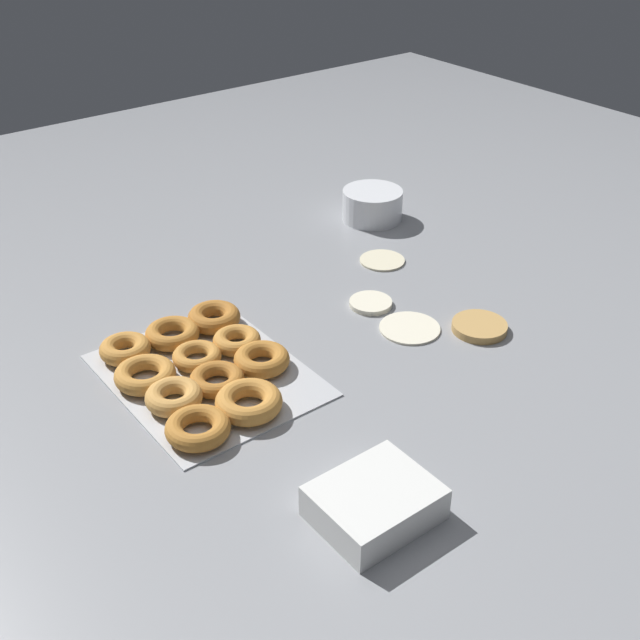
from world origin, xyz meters
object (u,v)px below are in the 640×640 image
object	(u,v)px
donut_tray	(201,368)
batter_bowl	(372,205)
pancake_0	(371,303)
pancake_1	(479,327)
pancake_3	(382,259)
pancake_2	(410,327)
container_stack	(374,503)

from	to	relation	value
donut_tray	batter_bowl	distance (m)	0.72
pancake_0	batter_bowl	xyz separation A→B (m)	(-0.30, 0.26, 0.03)
pancake_1	pancake_3	size ratio (longest dim) A/B	1.06
pancake_1	donut_tray	world-z (taller)	donut_tray
pancake_0	pancake_2	xyz separation A→B (m)	(0.11, 0.00, -0.00)
pancake_1	pancake_2	xyz separation A→B (m)	(-0.08, -0.10, -0.00)
pancake_0	donut_tray	distance (m)	0.38
pancake_1	pancake_2	bearing A→B (deg)	-129.12
batter_bowl	container_stack	bearing A→B (deg)	-40.47
pancake_0	pancake_1	world-z (taller)	pancake_1
donut_tray	container_stack	xyz separation A→B (m)	(0.42, 0.02, 0.01)
container_stack	pancake_2	bearing A→B (deg)	131.31
pancake_2	container_stack	bearing A→B (deg)	-48.69
pancake_1	container_stack	size ratio (longest dim) A/B	0.65
batter_bowl	pancake_2	bearing A→B (deg)	-32.36
pancake_2	pancake_3	size ratio (longest dim) A/B	1.17
donut_tray	pancake_2	bearing A→B (deg)	74.74
pancake_1	pancake_2	distance (m)	0.13
pancake_1	batter_bowl	distance (m)	0.52
pancake_0	pancake_3	xyz separation A→B (m)	(-0.13, 0.14, -0.00)
pancake_3	batter_bowl	distance (m)	0.22
pancake_3	container_stack	distance (m)	0.75
pancake_2	batter_bowl	world-z (taller)	batter_bowl
batter_bowl	pancake_0	bearing A→B (deg)	-40.97
pancake_3	donut_tray	distance (m)	0.54
pancake_3	container_stack	bearing A→B (deg)	-42.13
pancake_0	donut_tray	size ratio (longest dim) A/B	0.23
pancake_3	donut_tray	world-z (taller)	donut_tray
donut_tray	pancake_0	bearing A→B (deg)	90.77
pancake_1	batter_bowl	size ratio (longest dim) A/B	0.73
pancake_1	pancake_3	bearing A→B (deg)	173.10
pancake_2	pancake_3	world-z (taller)	same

